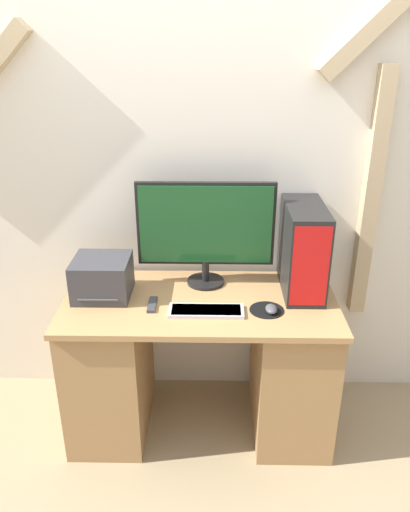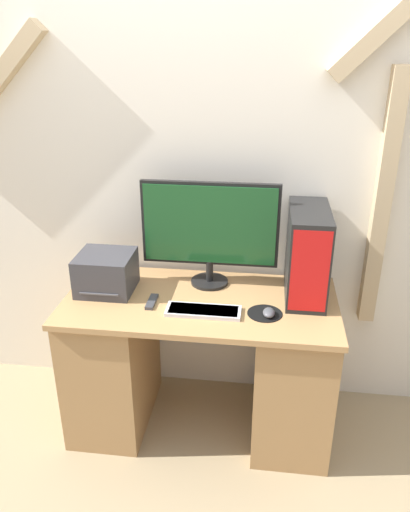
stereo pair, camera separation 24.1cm
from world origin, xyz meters
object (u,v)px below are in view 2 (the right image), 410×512
keyboard (203,311)px  computer_tower (307,253)px  monitor (210,228)px  remote_control (152,302)px  mouse (269,313)px  printer (106,273)px

keyboard → computer_tower: 0.59m
monitor → remote_control: 0.48m
mouse → printer: 0.86m
printer → remote_control: (0.26, -0.11, -0.09)m
keyboard → printer: bearing=162.2°
monitor → printer: (-0.52, -0.15, -0.22)m
printer → computer_tower: bearing=4.8°
mouse → computer_tower: 0.37m
mouse → monitor: bearing=135.5°
computer_tower → mouse: bearing=-124.9°
monitor → computer_tower: (0.50, -0.06, -0.09)m
keyboard → remote_control: size_ratio=2.52×
keyboard → computer_tower: (0.49, 0.25, 0.22)m
remote_control → computer_tower: bearing=14.6°
mouse → remote_control: 0.58m
monitor → computer_tower: size_ratio=1.56×
mouse → computer_tower: computer_tower is taller
computer_tower → printer: 1.03m
printer → remote_control: size_ratio=1.97×
computer_tower → printer: size_ratio=1.61×
computer_tower → remote_control: bearing=-165.4°
keyboard → remote_control: 0.27m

